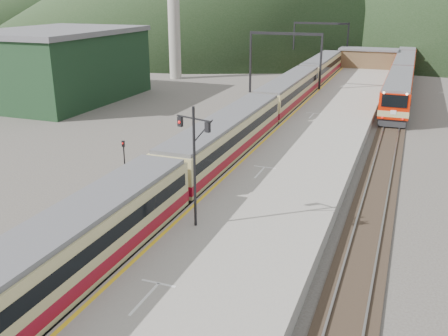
% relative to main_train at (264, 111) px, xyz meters
% --- Properties ---
extents(track_main, '(2.60, 200.00, 0.23)m').
position_rel_main_train_xyz_m(track_main, '(0.00, 4.11, -1.96)').
color(track_main, black).
rests_on(track_main, ground).
extents(track_far, '(2.60, 200.00, 0.23)m').
position_rel_main_train_xyz_m(track_far, '(-5.00, 4.11, -1.96)').
color(track_far, black).
rests_on(track_far, ground).
extents(track_second, '(2.60, 200.00, 0.23)m').
position_rel_main_train_xyz_m(track_second, '(11.50, 4.11, -1.96)').
color(track_second, black).
rests_on(track_second, ground).
extents(platform, '(8.00, 100.00, 1.00)m').
position_rel_main_train_xyz_m(platform, '(5.60, 2.11, -1.52)').
color(platform, gray).
rests_on(platform, ground).
extents(gantry_near, '(9.55, 0.25, 8.00)m').
position_rel_main_train_xyz_m(gantry_near, '(-2.85, 19.11, 3.56)').
color(gantry_near, black).
rests_on(gantry_near, ground).
extents(gantry_far, '(9.55, 0.25, 8.00)m').
position_rel_main_train_xyz_m(gantry_far, '(-2.85, 44.11, 3.56)').
color(gantry_far, black).
rests_on(gantry_far, ground).
extents(warehouse, '(14.50, 20.50, 8.60)m').
position_rel_main_train_xyz_m(warehouse, '(-28.00, 6.11, 2.29)').
color(warehouse, black).
rests_on(warehouse, ground).
extents(station_shed, '(9.40, 4.40, 3.10)m').
position_rel_main_train_xyz_m(station_shed, '(5.60, 42.11, 0.54)').
color(station_shed, brown).
rests_on(station_shed, platform).
extents(main_train, '(2.94, 80.60, 3.59)m').
position_rel_main_train_xyz_m(main_train, '(0.00, 0.00, 0.00)').
color(main_train, tan).
rests_on(main_train, track_main).
extents(second_train, '(2.90, 59.57, 3.54)m').
position_rel_main_train_xyz_m(second_train, '(11.50, 35.04, -0.02)').
color(second_train, '#B71802').
rests_on(second_train, track_second).
extents(signal_mast, '(2.12, 0.79, 6.39)m').
position_rel_main_train_xyz_m(signal_mast, '(3.00, -22.98, 2.89)').
color(signal_mast, black).
rests_on(signal_mast, platform).
extents(short_signal_a, '(0.27, 0.24, 2.27)m').
position_rel_main_train_xyz_m(short_signal_a, '(-3.06, -28.48, -0.56)').
color(short_signal_a, black).
rests_on(short_signal_a, ground).
extents(short_signal_b, '(0.25, 0.21, 2.27)m').
position_rel_main_train_xyz_m(short_signal_b, '(-3.41, -0.99, -0.56)').
color(short_signal_b, black).
rests_on(short_signal_b, ground).
extents(short_signal_c, '(0.27, 0.24, 2.27)m').
position_rel_main_train_xyz_m(short_signal_c, '(-6.71, -14.21, -0.56)').
color(short_signal_c, black).
rests_on(short_signal_c, ground).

